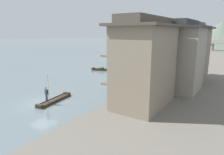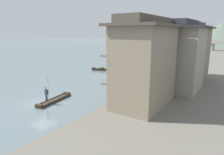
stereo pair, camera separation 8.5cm
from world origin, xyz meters
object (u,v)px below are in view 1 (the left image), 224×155
object	(u,v)px
boat_midriver_drifting	(121,91)
stone_bridge	(192,44)
boat_foreground_poled	(54,100)
mooring_post_dock_near	(114,98)
boat_moored_far	(150,77)
boat_midriver_upstream	(187,59)
mooring_post_dock_mid	(146,82)
house_waterfront_nearest	(145,63)
house_waterfront_tall	(187,52)
mooring_post_dock_far	(168,70)
boat_moored_nearest	(101,69)
boat_moored_second	(165,70)
boat_moored_third	(145,64)
boatman_person	(46,92)
house_waterfront_second	(176,56)

from	to	relation	value
boat_midriver_drifting	stone_bridge	world-z (taller)	stone_bridge
boat_foreground_poled	mooring_post_dock_near	xyz separation A→B (m)	(6.74, 2.39, 0.86)
boat_foreground_poled	boat_moored_far	xyz separation A→B (m)	(4.84, 17.02, 0.09)
boat_midriver_upstream	mooring_post_dock_mid	world-z (taller)	mooring_post_dock_mid
house_waterfront_nearest	stone_bridge	world-z (taller)	house_waterfront_nearest
boat_foreground_poled	house_waterfront_tall	size ratio (longest dim) A/B	0.60
mooring_post_dock_mid	mooring_post_dock_far	xyz separation A→B (m)	(0.00, 10.09, 0.04)
house_waterfront_tall	mooring_post_dock_mid	size ratio (longest dim) A/B	10.44
boat_moored_far	boat_midriver_drifting	size ratio (longest dim) A/B	1.16
mooring_post_dock_near	stone_bridge	bearing A→B (deg)	95.78
boat_moored_nearest	mooring_post_dock_far	xyz separation A→B (m)	(13.71, 2.28, 0.79)
boat_moored_second	stone_bridge	world-z (taller)	stone_bridge
boat_moored_second	house_waterfront_nearest	distance (m)	24.03
stone_bridge	boat_moored_nearest	bearing A→B (deg)	-96.35
boat_moored_third	boat_midriver_upstream	bearing A→B (deg)	66.61
boat_midriver_drifting	mooring_post_dock_mid	xyz separation A→B (m)	(2.25, 3.00, 0.92)
house_waterfront_nearest	stone_bridge	distance (m)	72.85
boat_moored_third	stone_bridge	bearing A→B (deg)	88.11
boatman_person	house_waterfront_second	bearing A→B (deg)	49.02
house_waterfront_second	boat_moored_third	bearing A→B (deg)	122.95
house_waterfront_nearest	house_waterfront_second	size ratio (longest dim) A/B	1.00
house_waterfront_second	mooring_post_dock_far	bearing A→B (deg)	111.47
boat_moored_third	boat_midriver_upstream	size ratio (longest dim) A/B	0.87
boat_moored_third	mooring_post_dock_far	world-z (taller)	mooring_post_dock_far
boat_foreground_poled	stone_bridge	bearing A→B (deg)	90.49
boat_moored_nearest	mooring_post_dock_mid	size ratio (longest dim) A/B	4.76
house_waterfront_second	mooring_post_dock_near	world-z (taller)	house_waterfront_second
boatman_person	boat_moored_second	size ratio (longest dim) A/B	0.69
boat_foreground_poled	mooring_post_dock_far	size ratio (longest dim) A/B	5.71
boat_moored_third	house_waterfront_nearest	world-z (taller)	house_waterfront_nearest
stone_bridge	house_waterfront_second	bearing A→B (deg)	-80.05
boat_moored_third	mooring_post_dock_near	world-z (taller)	mooring_post_dock_near
mooring_post_dock_mid	boat_midriver_drifting	bearing A→B (deg)	-126.79
boat_moored_nearest	boat_midriver_drifting	xyz separation A→B (m)	(11.47, -10.82, -0.18)
boat_moored_nearest	mooring_post_dock_mid	world-z (taller)	mooring_post_dock_mid
mooring_post_dock_far	boat_moored_nearest	bearing A→B (deg)	-170.57
boat_moored_far	boat_midriver_drifting	bearing A→B (deg)	-92.16
boat_foreground_poled	boatman_person	world-z (taller)	boatman_person
house_waterfront_second	house_waterfront_tall	xyz separation A→B (m)	(-0.15, 6.66, 0.00)
boat_moored_second	stone_bridge	bearing A→B (deg)	95.85
boat_foreground_poled	house_waterfront_tall	xyz separation A→B (m)	(10.52, 17.52, 4.78)
boatman_person	boat_moored_second	bearing A→B (deg)	81.33
mooring_post_dock_far	house_waterfront_second	bearing A→B (deg)	-68.53
boat_moored_second	mooring_post_dock_near	world-z (taller)	mooring_post_dock_near
boat_foreground_poled	mooring_post_dock_near	size ratio (longest dim) A/B	6.88
boat_foreground_poled	boat_midriver_upstream	xyz separation A→B (m)	(4.32, 45.50, 0.11)
boat_moored_nearest	mooring_post_dock_far	size ratio (longest dim) A/B	4.37
boatman_person	mooring_post_dock_far	distance (m)	22.98
boat_foreground_poled	stone_bridge	size ratio (longest dim) A/B	0.21
house_waterfront_nearest	mooring_post_dock_mid	world-z (taller)	house_waterfront_nearest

